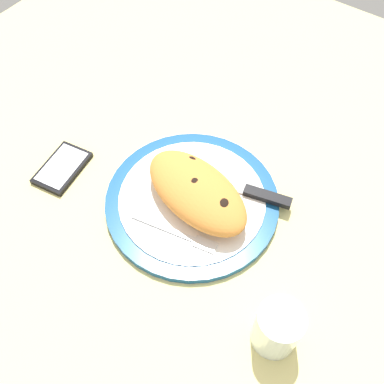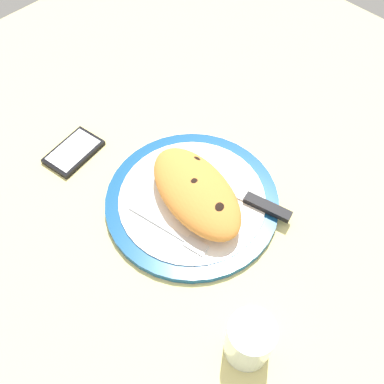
{
  "view_description": "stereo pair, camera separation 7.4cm",
  "coord_description": "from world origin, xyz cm",
  "px_view_note": "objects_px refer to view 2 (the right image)",
  "views": [
    {
      "loc": [
        26.23,
        -36.63,
        69.78
      ],
      "look_at": [
        0.0,
        0.0,
        3.71
      ],
      "focal_mm": 41.7,
      "sensor_mm": 36.0,
      "label": 1
    },
    {
      "loc": [
        31.85,
        -31.87,
        69.78
      ],
      "look_at": [
        0.0,
        0.0,
        3.71
      ],
      "focal_mm": 41.7,
      "sensor_mm": 36.0,
      "label": 2
    }
  ],
  "objects_px": {
    "plate": "(192,201)",
    "fork": "(174,233)",
    "water_glass": "(249,341)",
    "calzone": "(196,192)",
    "knife": "(249,199)",
    "smartphone": "(74,152)"
  },
  "relations": [
    {
      "from": "plate",
      "to": "fork",
      "type": "bearing_deg",
      "value": -67.72
    },
    {
      "from": "plate",
      "to": "water_glass",
      "type": "relative_size",
      "value": 3.49
    },
    {
      "from": "plate",
      "to": "fork",
      "type": "height_order",
      "value": "fork"
    },
    {
      "from": "calzone",
      "to": "water_glass",
      "type": "bearing_deg",
      "value": -28.46
    },
    {
      "from": "plate",
      "to": "fork",
      "type": "distance_m",
      "value": 0.08
    },
    {
      "from": "plate",
      "to": "water_glass",
      "type": "xyz_separation_m",
      "value": [
        0.25,
        -0.13,
        0.03
      ]
    },
    {
      "from": "knife",
      "to": "water_glass",
      "type": "height_order",
      "value": "water_glass"
    },
    {
      "from": "fork",
      "to": "knife",
      "type": "xyz_separation_m",
      "value": [
        0.05,
        0.14,
        0.0
      ]
    },
    {
      "from": "fork",
      "to": "knife",
      "type": "relative_size",
      "value": 0.69
    },
    {
      "from": "calzone",
      "to": "fork",
      "type": "xyz_separation_m",
      "value": [
        0.02,
        -0.07,
        -0.03
      ]
    },
    {
      "from": "calzone",
      "to": "water_glass",
      "type": "xyz_separation_m",
      "value": [
        0.24,
        -0.13,
        -0.01
      ]
    },
    {
      "from": "smartphone",
      "to": "plate",
      "type": "bearing_deg",
      "value": 18.31
    },
    {
      "from": "knife",
      "to": "fork",
      "type": "bearing_deg",
      "value": -107.96
    },
    {
      "from": "knife",
      "to": "calzone",
      "type": "bearing_deg",
      "value": -133.09
    },
    {
      "from": "plate",
      "to": "water_glass",
      "type": "height_order",
      "value": "water_glass"
    },
    {
      "from": "knife",
      "to": "water_glass",
      "type": "relative_size",
      "value": 2.54
    },
    {
      "from": "plate",
      "to": "knife",
      "type": "distance_m",
      "value": 0.11
    },
    {
      "from": "knife",
      "to": "water_glass",
      "type": "distance_m",
      "value": 0.26
    },
    {
      "from": "calzone",
      "to": "fork",
      "type": "distance_m",
      "value": 0.08
    },
    {
      "from": "knife",
      "to": "plate",
      "type": "bearing_deg",
      "value": -137.58
    },
    {
      "from": "smartphone",
      "to": "water_glass",
      "type": "relative_size",
      "value": 1.32
    },
    {
      "from": "calzone",
      "to": "fork",
      "type": "relative_size",
      "value": 1.49
    }
  ]
}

